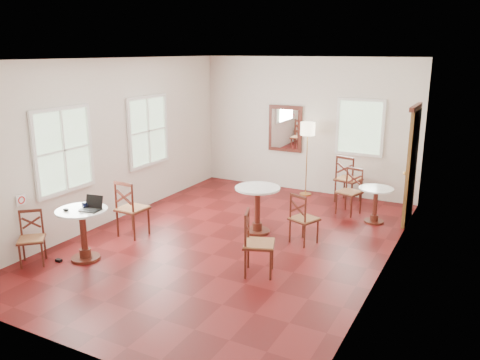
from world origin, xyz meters
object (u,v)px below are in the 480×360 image
(cafe_table_near, at_px, (83,229))
(chair_mid_b, at_px, (257,243))
(cafe_table_mid, at_px, (257,205))
(power_adapter, at_px, (59,260))
(chair_back_b, at_px, (350,192))
(laptop, at_px, (92,206))
(cafe_table_back, at_px, (375,201))
(water_glass, at_px, (81,211))
(navy_mug, at_px, (84,205))
(floor_lamp, at_px, (308,134))
(chair_back_a, at_px, (348,179))
(chair_mid_a, at_px, (303,219))
(chair_near_b, at_px, (32,238))
(mouse, at_px, (66,210))
(chair_near_a, at_px, (131,208))

(cafe_table_near, height_order, chair_mid_b, chair_mid_b)
(cafe_table_mid, height_order, power_adapter, cafe_table_mid)
(chair_back_b, relative_size, laptop, 2.81)
(cafe_table_back, bearing_deg, water_glass, -131.13)
(navy_mug, relative_size, water_glass, 1.10)
(chair_back_b, height_order, floor_lamp, floor_lamp)
(chair_back_a, xyz_separation_m, laptop, (-2.61, -4.69, 0.36))
(cafe_table_mid, height_order, cafe_table_back, cafe_table_mid)
(cafe_table_near, distance_m, cafe_table_mid, 2.93)
(cafe_table_near, bearing_deg, chair_mid_a, 38.61)
(chair_near_b, distance_m, chair_back_b, 5.78)
(chair_back_b, bearing_deg, chair_near_b, -111.80)
(chair_mid_b, distance_m, chair_back_a, 3.98)
(chair_mid_b, xyz_separation_m, navy_mug, (-2.58, -0.71, 0.38))
(power_adapter, bearing_deg, chair_back_b, 52.54)
(cafe_table_mid, relative_size, navy_mug, 7.62)
(chair_near_b, relative_size, chair_back_b, 0.90)
(chair_back_a, xyz_separation_m, chair_back_b, (0.24, -0.70, -0.06))
(chair_mid_a, height_order, navy_mug, navy_mug)
(cafe_table_back, relative_size, chair_mid_b, 0.71)
(navy_mug, xyz_separation_m, water_glass, (0.17, -0.23, 0.01))
(cafe_table_mid, bearing_deg, mouse, -129.29)
(water_glass, distance_m, power_adapter, 0.96)
(chair_near_a, relative_size, chair_back_a, 0.98)
(cafe_table_back, height_order, chair_near_a, chair_near_a)
(chair_near_b, xyz_separation_m, mouse, (0.44, 0.31, 0.43))
(cafe_table_near, height_order, chair_back_a, chair_back_a)
(chair_mid_a, xyz_separation_m, power_adapter, (-3.04, -2.44, -0.41))
(chair_near_a, bearing_deg, chair_near_b, 72.21)
(chair_back_b, bearing_deg, water_glass, -107.51)
(cafe_table_near, height_order, chair_near_a, chair_near_a)
(mouse, bearing_deg, laptop, 39.29)
(cafe_table_mid, xyz_separation_m, navy_mug, (-1.86, -2.19, 0.34))
(chair_back_a, xyz_separation_m, mouse, (-2.91, -4.93, 0.33))
(cafe_table_near, bearing_deg, cafe_table_mid, 50.98)
(chair_mid_a, distance_m, chair_mid_b, 1.40)
(chair_mid_a, relative_size, chair_back_a, 0.85)
(chair_mid_b, bearing_deg, chair_back_a, -23.15)
(laptop, distance_m, power_adapter, 1.01)
(chair_near_b, xyz_separation_m, power_adapter, (0.28, 0.21, -0.39))
(cafe_table_mid, bearing_deg, chair_mid_a, -5.96)
(water_glass, bearing_deg, floor_lamp, 71.78)
(chair_near_a, height_order, laptop, laptop)
(cafe_table_mid, height_order, water_glass, water_glass)
(cafe_table_near, xyz_separation_m, cafe_table_mid, (1.85, 2.28, 0.01))
(chair_back_a, xyz_separation_m, power_adapter, (-3.07, -5.02, -0.49))
(chair_mid_a, distance_m, water_glass, 3.51)
(cafe_table_near, relative_size, water_glass, 8.16)
(water_glass, bearing_deg, chair_mid_b, 21.25)
(chair_back_b, height_order, power_adapter, chair_back_b)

